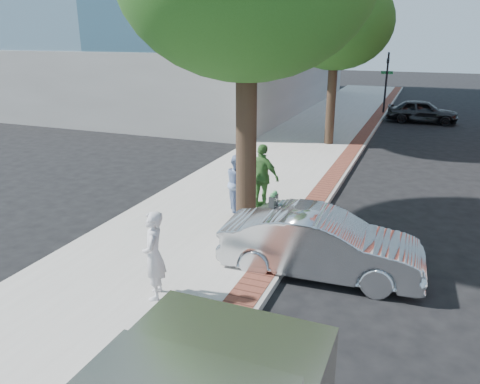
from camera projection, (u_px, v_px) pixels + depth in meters
The scene contains 13 objects.
ground at pixel (240, 262), 10.47m from camera, with size 120.00×120.00×0.00m, color black.
sidewalk at pixel (281, 164), 18.01m from camera, with size 5.00×60.00×0.15m, color #9E9991.
brick_strip at pixel (338, 168), 17.21m from camera, with size 0.60×60.00×0.01m, color brown.
curb at pixel (348, 171), 17.11m from camera, with size 0.10×60.00×0.15m, color gray.
office_base at pixel (187, 75), 33.76m from camera, with size 18.20×22.20×4.00m, color gray.
signal_near at pixel (386, 78), 28.77m from camera, with size 0.70×0.15×3.80m.
tree_far at pixel (336, 22), 19.50m from camera, with size 4.80×4.80×7.14m.
parking_meter at pixel (273, 210), 10.18m from camera, with size 0.12×0.32×1.47m.
person_gray at pixel (154, 255), 8.55m from camera, with size 0.62×0.41×1.70m, color #BCBCC1.
person_officer at pixel (238, 183), 12.93m from camera, with size 0.77×0.60×1.59m, color #7E95C2.
person_green at pixel (262, 177), 13.02m from camera, with size 1.08×0.45×1.84m, color #4A8A3E.
sedan_silver at pixel (321, 244), 9.76m from camera, with size 1.45×4.17×1.37m, color silver.
bg_car at pixel (422, 111), 26.66m from camera, with size 1.56×3.87×1.32m, color black.
Camera 1 is at (3.51, -8.74, 4.84)m, focal length 35.00 mm.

